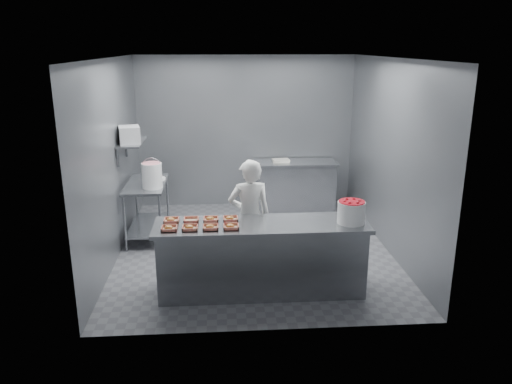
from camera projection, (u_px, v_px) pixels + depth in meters
floor at (254, 249)px, 7.57m from camera, size 4.50×4.50×0.00m
ceiling at (254, 58)px, 6.77m from camera, size 4.50×4.50×0.00m
wall_back at (246, 132)px, 9.32m from camera, size 4.00×0.04×2.80m
wall_left at (113, 161)px, 7.03m from camera, size 0.04×4.50×2.80m
wall_right at (390, 156)px, 7.30m from camera, size 0.04×4.50×2.80m
service_counter at (261, 258)px, 6.15m from camera, size 2.60×0.70×0.90m
prep_table at (147, 202)px, 7.86m from camera, size 0.60×1.20×0.90m
back_counter at (295, 185)px, 9.31m from camera, size 1.50×0.60×0.90m
wall_shelf at (132, 142)px, 7.57m from camera, size 0.35×0.90×0.03m
tray_0 at (169, 228)px, 5.81m from camera, size 0.19×0.18×0.06m
tray_1 at (190, 228)px, 5.82m from camera, size 0.19×0.18×0.06m
tray_2 at (210, 227)px, 5.84m from camera, size 0.19×0.18×0.06m
tray_3 at (231, 226)px, 5.85m from camera, size 0.19×0.18×0.06m
tray_4 at (171, 220)px, 6.07m from camera, size 0.19×0.18×0.06m
tray_5 at (191, 220)px, 6.09m from camera, size 0.19×0.18×0.04m
tray_6 at (211, 219)px, 6.10m from camera, size 0.19×0.18×0.06m
tray_7 at (230, 219)px, 6.12m from camera, size 0.19×0.18×0.06m
worker at (249, 217)px, 6.62m from camera, size 0.61×0.45×1.56m
strawberry_tub at (351, 211)px, 6.00m from camera, size 0.33×0.33×0.28m
glaze_bucket at (152, 175)px, 7.46m from camera, size 0.32×0.30×0.46m
bucket_lid at (157, 179)px, 7.98m from camera, size 0.33×0.33×0.02m
rag at (154, 175)px, 8.17m from camera, size 0.18×0.16×0.02m
appliance at (129, 135)px, 7.38m from camera, size 0.36×0.39×0.25m
paper_stack at (281, 161)px, 9.16m from camera, size 0.31×0.23×0.05m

